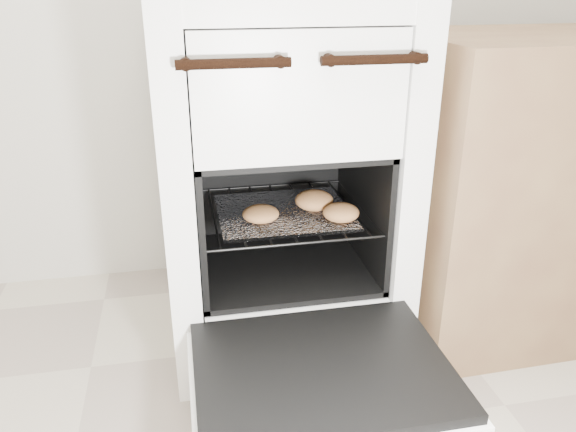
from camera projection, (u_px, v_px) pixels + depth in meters
stove at (277, 178)px, 1.52m from camera, size 0.60×0.67×0.92m
oven_door at (322, 372)px, 1.16m from camera, size 0.54×0.42×0.04m
oven_rack at (282, 211)px, 1.49m from camera, size 0.44×0.42×0.01m
foil_sheet at (284, 212)px, 1.47m from camera, size 0.34×0.30×0.01m
baked_rolls at (308, 207)px, 1.43m from camera, size 0.31×0.22×0.05m
counter at (538, 183)px, 1.60m from camera, size 0.83×0.57×0.82m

